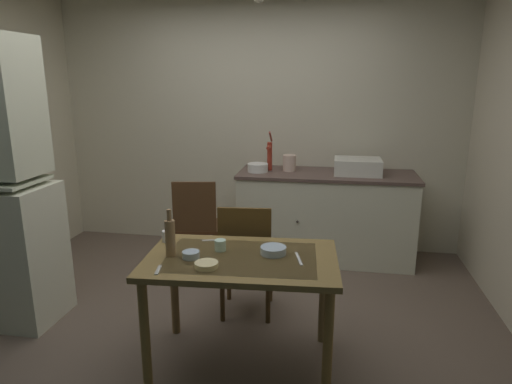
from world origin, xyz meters
TOP-DOWN VIEW (x-y plane):
  - ground_plane at (0.00, 0.00)m, footprint 5.20×5.20m
  - wall_back at (0.00, 1.79)m, footprint 4.30×0.10m
  - counter_cabinet at (0.74, 1.42)m, footprint 1.72×0.64m
  - sink_basin at (1.03, 1.42)m, footprint 0.44×0.34m
  - hand_pump at (0.17, 1.46)m, footprint 0.05×0.27m
  - mixing_bowl_counter at (0.07, 1.37)m, footprint 0.20×0.20m
  - stoneware_crock at (0.37, 1.46)m, footprint 0.13×0.13m
  - dining_table at (0.27, -0.43)m, footprint 1.20×0.79m
  - chair_far_side at (0.19, 0.16)m, footprint 0.43×0.43m
  - chair_by_counter at (-0.40, 0.82)m, footprint 0.46×0.46m
  - serving_bowl_wide at (0.11, -0.62)m, footprint 0.14×0.14m
  - soup_bowl_small at (0.45, -0.35)m, footprint 0.16×0.16m
  - sauce_dish at (-0.02, -0.50)m, footprint 0.10×0.10m
  - mug_dark at (0.12, -0.36)m, footprint 0.07×0.07m
  - teacup_cream at (-0.26, -0.26)m, footprint 0.07×0.07m
  - glass_bottle at (-0.15, -0.49)m, footprint 0.06×0.06m
  - table_knife at (0.61, -0.41)m, footprint 0.06×0.20m
  - teaspoon_near_bowl at (0.02, -0.19)m, footprint 0.13×0.05m
  - teaspoon_by_cup at (-0.15, -0.71)m, footprint 0.04×0.13m

SIDE VIEW (x-z plane):
  - ground_plane at x=0.00m, z-range 0.00..0.00m
  - counter_cabinet at x=0.74m, z-range 0.00..0.88m
  - chair_far_side at x=0.19m, z-range 0.03..0.92m
  - chair_by_counter at x=-0.40m, z-range 0.03..0.94m
  - dining_table at x=0.27m, z-range 0.26..0.99m
  - table_knife at x=0.61m, z-range 0.72..0.73m
  - teaspoon_near_bowl at x=0.02m, z-range 0.72..0.73m
  - teaspoon_by_cup at x=-0.15m, z-range 0.72..0.73m
  - serving_bowl_wide at x=0.11m, z-range 0.72..0.75m
  - sauce_dish at x=-0.02m, z-range 0.72..0.76m
  - soup_bowl_small at x=0.45m, z-range 0.72..0.77m
  - mug_dark at x=0.12m, z-range 0.72..0.79m
  - teacup_cream at x=-0.26m, z-range 0.72..0.80m
  - glass_bottle at x=-0.15m, z-range 0.70..0.99m
  - mixing_bowl_counter at x=0.07m, z-range 0.88..0.96m
  - sink_basin at x=1.03m, z-range 0.88..1.03m
  - stoneware_crock at x=0.37m, z-range 0.88..1.03m
  - hand_pump at x=0.17m, z-range 0.85..1.24m
  - wall_back at x=0.00m, z-range 0.00..2.57m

